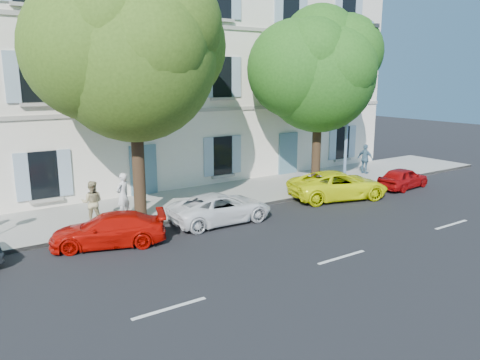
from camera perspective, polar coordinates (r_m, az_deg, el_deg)
ground at (r=18.19m, az=3.15°, el=-5.50°), size 90.00×90.00×0.00m
sidewalk at (r=21.74m, az=-3.94°, el=-2.30°), size 36.00×4.50×0.15m
kerb at (r=19.95m, az=-0.80°, el=-3.61°), size 36.00×0.16×0.16m
building at (r=26.16m, az=-10.65°, el=13.12°), size 28.00×7.00×12.00m
car_red_coupe at (r=16.48m, az=-15.75°, el=-5.86°), size 4.12×2.75×1.11m
car_white_coupe at (r=18.37m, az=-2.38°, el=-3.43°), size 4.20×2.05×1.15m
car_yellow_supercar at (r=22.36m, az=11.90°, el=-0.61°), size 5.11×3.36×1.30m
car_red_hatchback at (r=25.32m, az=19.26°, el=0.23°), size 3.33×1.64×1.09m
tree_left at (r=18.09m, az=-12.87°, el=14.14°), size 6.09×6.09×9.44m
tree_right at (r=23.86m, az=9.60°, el=12.39°), size 5.56×5.56×8.56m
street_lamp at (r=24.23m, az=13.34°, el=9.89°), size 0.29×1.70×7.95m
pedestrian_a at (r=19.02m, az=-14.07°, el=-1.81°), size 0.77×0.68×1.78m
pedestrian_b at (r=18.54m, az=-17.56°, el=-2.60°), size 0.99×0.91×1.64m
pedestrian_c at (r=27.77m, az=15.03°, el=2.49°), size 0.58×1.05×1.70m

